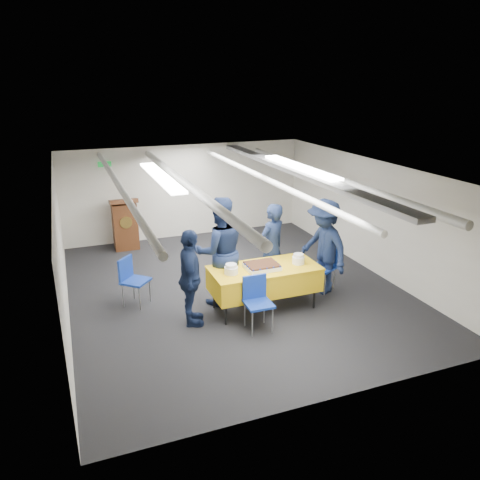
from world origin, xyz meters
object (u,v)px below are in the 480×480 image
at_px(chair_near, 257,297).
at_px(sailor_c, 190,278).
at_px(podium, 125,223).
at_px(sailor_b, 220,251).
at_px(sailor_a, 272,248).
at_px(sheet_cake, 262,266).
at_px(chair_right, 325,262).
at_px(sailor_d, 324,247).
at_px(chair_left, 131,276).
at_px(serving_table, 264,279).

xyz_separation_m(chair_near, sailor_c, (-0.95, 0.49, 0.28)).
relative_size(podium, sailor_b, 0.64).
bearing_deg(sailor_a, sheet_cake, 29.70).
xyz_separation_m(chair_right, sailor_d, (-0.10, -0.09, 0.36)).
xyz_separation_m(sailor_a, sailor_c, (-1.74, -0.70, -0.04)).
bearing_deg(sailor_d, chair_right, 122.66).
xyz_separation_m(sailor_b, sailor_c, (-0.69, -0.58, -0.16)).
height_order(chair_right, sailor_c, sailor_c).
height_order(chair_left, sailor_b, sailor_b).
bearing_deg(sailor_d, serving_table, -88.32).
xyz_separation_m(chair_left, sailor_a, (2.53, -0.37, 0.32)).
distance_m(chair_right, sailor_a, 1.07).
bearing_deg(serving_table, sheet_cake, -151.91).
bearing_deg(sheet_cake, chair_near, -120.81).
bearing_deg(sailor_c, serving_table, -72.09).
bearing_deg(sailor_a, sailor_d, 132.97).
distance_m(serving_table, chair_right, 1.44).
height_order(sailor_b, sailor_c, sailor_b).
bearing_deg(podium, sailor_b, -71.24).
distance_m(serving_table, sailor_c, 1.35).
bearing_deg(sailor_b, chair_right, 179.18).
distance_m(podium, chair_near, 4.76).
height_order(sheet_cake, sailor_d, sailor_d).
bearing_deg(chair_near, sailor_a, 56.18).
bearing_deg(sheet_cake, chair_right, 14.43).
bearing_deg(serving_table, sailor_c, -176.65).
relative_size(sailor_a, sailor_d, 0.95).
bearing_deg(chair_right, podium, 131.47).
distance_m(podium, chair_left, 3.00).
distance_m(sheet_cake, sailor_b, 0.80).
relative_size(podium, chair_near, 1.44).
height_order(chair_near, sailor_a, sailor_a).
height_order(chair_left, sailor_c, sailor_c).
height_order(chair_left, sailor_a, sailor_a).
relative_size(chair_right, sailor_d, 0.49).
xyz_separation_m(sheet_cake, sailor_d, (1.36, 0.29, 0.07)).
bearing_deg(sailor_b, serving_table, 145.23).
bearing_deg(chair_left, serving_table, -25.13).
height_order(podium, sailor_c, sailor_c).
bearing_deg(podium, chair_near, -72.50).
bearing_deg(chair_left, podium, 84.08).
relative_size(chair_left, sailor_d, 0.49).
height_order(podium, sailor_a, sailor_a).
bearing_deg(sailor_c, sailor_b, -35.45).
bearing_deg(sailor_b, chair_left, -14.50).
distance_m(podium, sailor_b, 3.68).
xyz_separation_m(sailor_a, sailor_b, (-1.05, -0.12, 0.12)).
relative_size(sheet_cake, chair_left, 0.65).
height_order(sailor_a, sailor_d, sailor_d).
relative_size(podium, sailor_d, 0.70).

